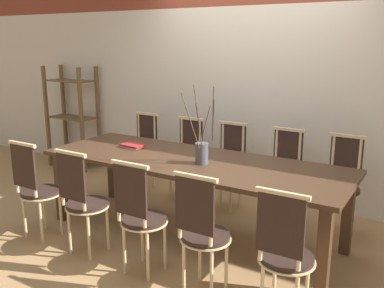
{
  "coord_description": "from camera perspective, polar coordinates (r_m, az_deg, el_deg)",
  "views": [
    {
      "loc": [
        2.01,
        -3.3,
        1.86
      ],
      "look_at": [
        0.0,
        0.0,
        0.92
      ],
      "focal_mm": 40.0,
      "sensor_mm": 36.0,
      "label": 1
    }
  ],
  "objects": [
    {
      "name": "dining_table",
      "position": [
        4.04,
        0.0,
        -3.22
      ],
      "size": [
        2.93,
        1.01,
        0.77
      ],
      "color": "#422B1C",
      "rests_on": "ground_plane"
    },
    {
      "name": "chair_near_right",
      "position": [
        3.15,
        1.38,
        -11.38
      ],
      "size": [
        0.38,
        0.38,
        0.97
      ],
      "color": "black",
      "rests_on": "ground_plane"
    },
    {
      "name": "chair_far_right",
      "position": [
        4.55,
        12.09,
        -3.65
      ],
      "size": [
        0.38,
        0.38,
        0.97
      ],
      "rotation": [
        0.0,
        0.0,
        3.14
      ],
      "color": "black",
      "rests_on": "ground_plane"
    },
    {
      "name": "chair_far_left",
      "position": [
        5.05,
        -0.76,
        -1.61
      ],
      "size": [
        0.38,
        0.38,
        0.97
      ],
      "rotation": [
        0.0,
        0.0,
        3.14
      ],
      "color": "black",
      "rests_on": "ground_plane"
    },
    {
      "name": "chair_near_leftend",
      "position": [
        4.28,
        -20.11,
        -5.34
      ],
      "size": [
        0.38,
        0.38,
        0.97
      ],
      "color": "black",
      "rests_on": "ground_plane"
    },
    {
      "name": "chair_far_leftend",
      "position": [
        5.41,
        -6.66,
        -0.64
      ],
      "size": [
        0.38,
        0.38,
        0.97
      ],
      "rotation": [
        0.0,
        0.0,
        3.14
      ],
      "color": "black",
      "rests_on": "ground_plane"
    },
    {
      "name": "book_stack",
      "position": [
        4.49,
        -7.91,
        -0.24
      ],
      "size": [
        0.25,
        0.18,
        0.04
      ],
      "color": "beige",
      "rests_on": "dining_table"
    },
    {
      "name": "chair_near_left",
      "position": [
        3.84,
        -14.39,
        -7.08
      ],
      "size": [
        0.38,
        0.38,
        0.97
      ],
      "color": "black",
      "rests_on": "ground_plane"
    },
    {
      "name": "ground_plane",
      "position": [
        4.29,
        0.0,
        -11.98
      ],
      "size": [
        16.0,
        16.0,
        0.0
      ],
      "primitive_type": "plane",
      "color": "#A87F51"
    },
    {
      "name": "shelving_rack",
      "position": [
        6.53,
        -15.64,
        3.38
      ],
      "size": [
        0.75,
        0.38,
        1.49
      ],
      "color": "brown",
      "rests_on": "ground_plane"
    },
    {
      "name": "chair_near_center",
      "position": [
        3.45,
        -6.96,
        -9.2
      ],
      "size": [
        0.38,
        0.38,
        0.97
      ],
      "color": "black",
      "rests_on": "ground_plane"
    },
    {
      "name": "wall_rear",
      "position": [
        5.05,
        8.03,
        10.67
      ],
      "size": [
        12.0,
        0.06,
        3.2
      ],
      "color": "beige",
      "rests_on": "ground_plane"
    },
    {
      "name": "vase_centerpiece",
      "position": [
        3.85,
        1.3,
        -1.0
      ],
      "size": [
        0.32,
        0.32,
        0.72
      ],
      "color": "#4C5156",
      "rests_on": "dining_table"
    },
    {
      "name": "chair_far_rightend",
      "position": [
        4.41,
        19.35,
        -4.72
      ],
      "size": [
        0.38,
        0.38,
        0.97
      ],
      "rotation": [
        0.0,
        0.0,
        3.14
      ],
      "color": "black",
      "rests_on": "ground_plane"
    },
    {
      "name": "chair_far_center",
      "position": [
        4.79,
        4.87,
        -2.52
      ],
      "size": [
        0.38,
        0.38,
        0.97
      ],
      "rotation": [
        0.0,
        0.0,
        3.14
      ],
      "color": "black",
      "rests_on": "ground_plane"
    },
    {
      "name": "chair_near_rightend",
      "position": [
        2.93,
        12.24,
        -13.81
      ],
      "size": [
        0.38,
        0.38,
        0.97
      ],
      "color": "black",
      "rests_on": "ground_plane"
    }
  ]
}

